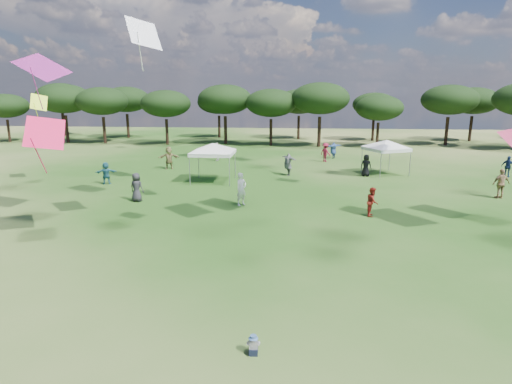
% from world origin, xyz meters
% --- Properties ---
extents(tree_line, '(108.78, 17.63, 7.77)m').
position_xyz_m(tree_line, '(2.39, 47.41, 5.42)').
color(tree_line, black).
rests_on(tree_line, ground).
extents(tent_left, '(6.10, 6.10, 3.15)m').
position_xyz_m(tent_left, '(-5.53, 22.65, 2.73)').
color(tent_left, gray).
rests_on(tent_left, ground).
extents(tent_right, '(5.28, 5.28, 3.06)m').
position_xyz_m(tent_right, '(7.65, 26.79, 2.64)').
color(tent_right, gray).
rests_on(tent_right, ground).
extents(toddler, '(0.36, 0.40, 0.53)m').
position_xyz_m(toddler, '(-0.51, 1.73, 0.24)').
color(toddler, black).
rests_on(toddler, ground).
extents(festival_crowd, '(31.21, 21.42, 1.93)m').
position_xyz_m(festival_crowd, '(-0.61, 25.90, 0.88)').
color(festival_crowd, '#A07C57').
rests_on(festival_crowd, ground).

